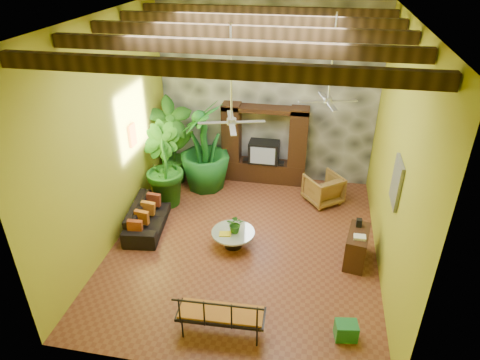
% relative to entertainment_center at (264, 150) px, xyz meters
% --- Properties ---
extents(ground, '(7.00, 7.00, 0.00)m').
position_rel_entertainment_center_xyz_m(ground, '(0.00, -3.14, -0.97)').
color(ground, brown).
rests_on(ground, ground).
extents(ceiling, '(6.00, 7.00, 0.02)m').
position_rel_entertainment_center_xyz_m(ceiling, '(0.00, -3.14, 4.03)').
color(ceiling, silver).
rests_on(ceiling, back_wall).
extents(back_wall, '(6.00, 0.02, 5.00)m').
position_rel_entertainment_center_xyz_m(back_wall, '(0.00, 0.36, 1.53)').
color(back_wall, gold).
rests_on(back_wall, ground).
extents(left_wall, '(0.02, 7.00, 5.00)m').
position_rel_entertainment_center_xyz_m(left_wall, '(-3.00, -3.14, 1.53)').
color(left_wall, gold).
rests_on(left_wall, ground).
extents(right_wall, '(0.02, 7.00, 5.00)m').
position_rel_entertainment_center_xyz_m(right_wall, '(3.00, -3.14, 1.53)').
color(right_wall, gold).
rests_on(right_wall, ground).
extents(stone_accent_wall, '(5.98, 0.10, 4.98)m').
position_rel_entertainment_center_xyz_m(stone_accent_wall, '(0.00, 0.30, 1.53)').
color(stone_accent_wall, '#35373C').
rests_on(stone_accent_wall, ground).
extents(ceiling_beams, '(5.95, 5.36, 0.22)m').
position_rel_entertainment_center_xyz_m(ceiling_beams, '(0.00, -3.14, 3.81)').
color(ceiling_beams, '#392512').
rests_on(ceiling_beams, ceiling).
extents(entertainment_center, '(2.40, 0.55, 2.30)m').
position_rel_entertainment_center_xyz_m(entertainment_center, '(0.00, 0.00, 0.00)').
color(entertainment_center, black).
rests_on(entertainment_center, ground).
extents(ceiling_fan_front, '(1.28, 1.28, 1.86)m').
position_rel_entertainment_center_xyz_m(ceiling_fan_front, '(-0.20, -3.54, 2.44)').
color(ceiling_fan_front, silver).
rests_on(ceiling_fan_front, ceiling).
extents(ceiling_fan_back, '(1.28, 1.28, 1.86)m').
position_rel_entertainment_center_xyz_m(ceiling_fan_back, '(1.60, -1.94, 2.44)').
color(ceiling_fan_back, silver).
rests_on(ceiling_fan_back, ceiling).
extents(wall_art_mask, '(0.06, 0.32, 0.55)m').
position_rel_entertainment_center_xyz_m(wall_art_mask, '(-2.96, -2.14, 1.13)').
color(wall_art_mask, orange).
rests_on(wall_art_mask, left_wall).
extents(wall_art_painting, '(0.06, 0.70, 0.90)m').
position_rel_entertainment_center_xyz_m(wall_art_painting, '(2.96, -3.74, 1.33)').
color(wall_art_painting, teal).
rests_on(wall_art_painting, right_wall).
extents(sofa, '(1.04, 2.13, 0.60)m').
position_rel_entertainment_center_xyz_m(sofa, '(-2.46, -2.83, -0.67)').
color(sofa, black).
rests_on(sofa, ground).
extents(wicker_armchair, '(1.20, 1.21, 0.79)m').
position_rel_entertainment_center_xyz_m(wicker_armchair, '(1.74, -0.91, -0.57)').
color(wicker_armchair, olive).
rests_on(wicker_armchair, ground).
extents(tall_plant_a, '(1.61, 1.49, 2.52)m').
position_rel_entertainment_center_xyz_m(tall_plant_a, '(-2.54, -0.59, 0.30)').
color(tall_plant_a, '#235B18').
rests_on(tall_plant_a, ground).
extents(tall_plant_b, '(1.56, 1.54, 2.21)m').
position_rel_entertainment_center_xyz_m(tall_plant_b, '(-2.44, -1.71, 0.14)').
color(tall_plant_b, '#1A5716').
rests_on(tall_plant_b, ground).
extents(tall_plant_c, '(1.52, 1.52, 2.52)m').
position_rel_entertainment_center_xyz_m(tall_plant_c, '(-1.57, -0.72, 0.29)').
color(tall_plant_c, '#196020').
rests_on(tall_plant_c, ground).
extents(coffee_table, '(0.99, 0.99, 0.40)m').
position_rel_entertainment_center_xyz_m(coffee_table, '(-0.25, -3.26, -0.71)').
color(coffee_table, black).
rests_on(coffee_table, ground).
extents(centerpiece_plant, '(0.39, 0.34, 0.43)m').
position_rel_entertainment_center_xyz_m(centerpiece_plant, '(-0.19, -3.26, -0.35)').
color(centerpiece_plant, '#266019').
rests_on(centerpiece_plant, coffee_table).
extents(yellow_tray, '(0.29, 0.23, 0.03)m').
position_rel_entertainment_center_xyz_m(yellow_tray, '(-0.40, -3.40, -0.55)').
color(yellow_tray, yellow).
rests_on(yellow_tray, coffee_table).
extents(iron_bench, '(1.58, 0.63, 0.57)m').
position_rel_entertainment_center_xyz_m(iron_bench, '(0.05, -5.85, -0.43)').
color(iron_bench, black).
rests_on(iron_bench, ground).
extents(side_console, '(0.58, 1.01, 0.76)m').
position_rel_entertainment_center_xyz_m(side_console, '(2.51, -3.29, -0.58)').
color(side_console, '#3D1E13').
rests_on(side_console, ground).
extents(green_bin, '(0.43, 0.35, 0.34)m').
position_rel_entertainment_center_xyz_m(green_bin, '(2.25, -5.48, -0.79)').
color(green_bin, '#1C6A20').
rests_on(green_bin, ground).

